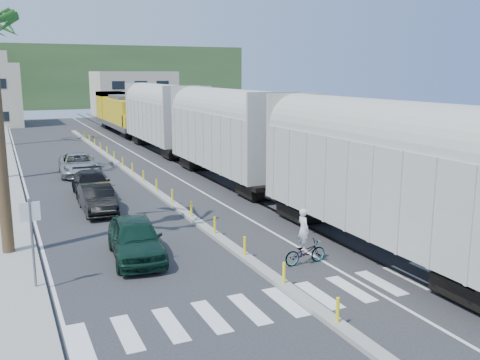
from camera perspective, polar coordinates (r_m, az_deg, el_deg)
name	(u,v)px	position (r m, az deg, el deg)	size (l,w,h in m)	color
ground	(269,277)	(18.45, 3.15, -10.27)	(140.00, 140.00, 0.00)	#28282B
rails	(169,154)	(45.60, -7.56, 2.74)	(1.56, 100.00, 0.06)	black
median	(133,174)	(36.66, -11.38, 0.60)	(0.45, 60.00, 0.85)	gray
crosswalk	(299,299)	(16.84, 6.36, -12.49)	(14.00, 2.20, 0.01)	silver
lane_markings	(88,166)	(41.17, -15.89, 1.44)	(9.42, 90.00, 0.01)	silver
freight_train	(195,127)	(39.00, -4.82, 5.60)	(3.00, 60.94, 5.85)	#ADAA9E
street_sign	(32,231)	(17.87, -21.34, -5.11)	(0.60, 0.08, 3.00)	slate
buildings	(7,90)	(86.89, -23.61, 8.83)	(38.00, 27.00, 10.00)	#C2B79A
hillside	(38,77)	(115.47, -20.73, 10.26)	(80.00, 20.00, 12.00)	#385628
car_lead	(136,238)	(20.30, -11.07, -6.13)	(2.23, 4.65, 1.53)	#0F2E22
car_second	(97,199)	(27.36, -15.00, -1.93)	(1.52, 4.19, 1.37)	black
car_third	(92,184)	(30.94, -15.54, -0.44)	(2.12, 4.82, 1.38)	black
car_rear	(78,164)	(37.69, -16.88, 1.60)	(2.75, 5.36, 1.45)	#A1A4A6
cyclist	(305,246)	(19.52, 6.91, -7.03)	(0.73, 1.70, 2.07)	#9EA0A5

